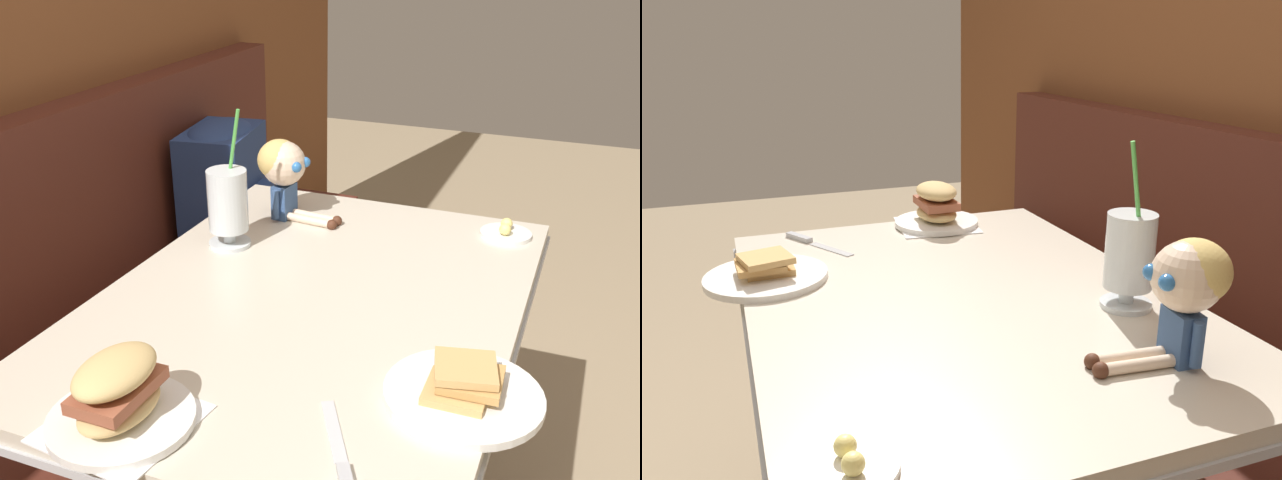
{
  "view_description": "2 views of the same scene",
  "coord_description": "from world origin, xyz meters",
  "views": [
    {
      "loc": [
        -1.17,
        -0.31,
        1.43
      ],
      "look_at": [
        0.06,
        0.19,
        0.84
      ],
      "focal_mm": 40.74,
      "sensor_mm": 36.0,
      "label": 1
    },
    {
      "loc": [
        1.08,
        -0.23,
        1.23
      ],
      "look_at": [
        0.0,
        0.18,
        0.86
      ],
      "focal_mm": 36.1,
      "sensor_mm": 36.0,
      "label": 2
    }
  ],
  "objects": [
    {
      "name": "backpack",
      "position": [
        0.73,
        0.78,
        0.66
      ],
      "size": [
        0.33,
        0.28,
        0.41
      ],
      "color": "navy",
      "rests_on": "booth_bench"
    },
    {
      "name": "milkshake_glass",
      "position": [
        0.16,
        0.45,
        0.84
      ],
      "size": [
        0.1,
        0.1,
        0.31
      ],
      "color": "silver",
      "rests_on": "diner_table"
    },
    {
      "name": "sandwich_plate",
      "position": [
        -0.47,
        0.29,
        0.79
      ],
      "size": [
        0.22,
        0.22,
        0.12
      ],
      "color": "white",
      "rests_on": "diner_table"
    },
    {
      "name": "toast_plate",
      "position": [
        -0.22,
        -0.17,
        0.76
      ],
      "size": [
        0.25,
        0.25,
        0.06
      ],
      "color": "white",
      "rests_on": "diner_table"
    },
    {
      "name": "diner_table",
      "position": [
        0.0,
        0.18,
        0.54
      ],
      "size": [
        1.11,
        0.81,
        0.74
      ],
      "color": "beige",
      "rests_on": "ground"
    },
    {
      "name": "butter_saucer",
      "position": [
        0.45,
        -0.13,
        0.75
      ],
      "size": [
        0.12,
        0.12,
        0.04
      ],
      "color": "white",
      "rests_on": "diner_table"
    },
    {
      "name": "booth_bench",
      "position": [
        0.0,
        0.81,
        0.33
      ],
      "size": [
        2.6,
        0.48,
        1.0
      ],
      "color": "#512319",
      "rests_on": "ground"
    },
    {
      "name": "butter_knife",
      "position": [
        -0.45,
        -0.05,
        0.74
      ],
      "size": [
        0.21,
        0.13,
        0.01
      ],
      "color": "silver",
      "rests_on": "diner_table"
    },
    {
      "name": "seated_doll",
      "position": [
        0.36,
        0.4,
        0.87
      ],
      "size": [
        0.12,
        0.22,
        0.2
      ],
      "color": "#385689",
      "rests_on": "diner_table"
    }
  ]
}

